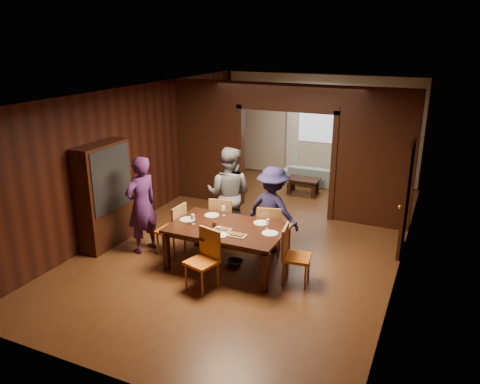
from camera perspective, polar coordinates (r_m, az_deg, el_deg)
The scene contains 32 objects.
floor at distance 9.51m, azimuth 2.19°, elevation -5.46°, with size 9.00×9.00×0.00m, color #562F18.
ceiling at distance 8.73m, azimuth 2.43°, elevation 12.17°, with size 5.50×9.00×0.02m, color silver.
room_walls at distance 10.72m, azimuth 6.13°, elevation 5.74°, with size 5.52×9.01×2.90m.
person_purple at distance 8.77m, azimuth -11.90°, elevation -1.55°, with size 0.67×0.44×1.83m, color #3D1C51.
person_grey at distance 9.07m, azimuth -1.38°, elevation -0.29°, with size 0.91×0.71×1.88m, color #53545A.
person_navy at distance 8.64m, azimuth 4.00°, elevation -2.18°, with size 1.06×0.61×1.64m, color #1A183E.
sofa at distance 12.83m, azimuth 9.20°, elevation 2.03°, with size 1.79×0.70×0.52m, color #92BBBF.
serving_bowl at distance 8.09m, azimuth -0.71°, elevation -3.81°, with size 0.30×0.30×0.07m, color black.
dining_table at distance 8.19m, azimuth -1.54°, elevation -6.72°, with size 1.98×1.23×0.76m, color black.
coffee_table at distance 12.06m, azimuth 7.70°, elevation 0.72°, with size 0.80×0.50×0.40m, color black.
chair_left at distance 8.74m, azimuth -8.44°, elevation -4.46°, with size 0.44×0.44×0.97m, color orange, non-canonical shape.
chair_right at distance 7.71m, azimuth 6.94°, elevation -7.69°, with size 0.44×0.44×0.97m, color #CB6113, non-canonical shape.
chair_far_l at distance 9.06m, azimuth -2.08°, elevation -3.40°, with size 0.44×0.44×0.97m, color orange, non-canonical shape.
chair_far_r at distance 8.65m, azimuth 3.64°, elevation -4.54°, with size 0.44×0.44×0.97m, color orange, non-canonical shape.
chair_near at distance 7.52m, azimuth -4.71°, elevation -8.32°, with size 0.44×0.44×0.97m, color orange, non-canonical shape.
hutch at distance 9.20m, azimuth -16.17°, elevation -0.39°, with size 0.40×1.20×2.00m, color black.
door_right at distance 9.03m, azimuth 19.60°, elevation -0.78°, with size 0.06×0.90×2.10m, color black.
window_far at distance 13.09m, azimuth 9.75°, elevation 8.81°, with size 1.20×0.03×1.30m, color silver.
curtain_left at distance 13.34m, azimuth 6.47°, elevation 7.18°, with size 0.35×0.06×2.40m, color white.
curtain_right at distance 12.97m, azimuth 12.81°, elevation 6.50°, with size 0.35×0.06×2.40m, color white.
plate_left at distance 8.37m, azimuth -6.44°, elevation -3.35°, with size 0.27×0.27×0.01m, color silver.
plate_far_l at distance 8.53m, azimuth -3.46°, elevation -2.84°, with size 0.27×0.27×0.01m, color silver.
plate_far_r at distance 8.18m, azimuth 2.62°, elevation -3.78°, with size 0.27×0.27×0.01m, color white.
plate_right at distance 7.78m, azimuth 3.67°, elevation -5.03°, with size 0.27×0.27×0.01m, color white.
plate_near at distance 7.72m, azimuth -2.57°, elevation -5.23°, with size 0.27×0.27×0.01m, color white.
platter_a at distance 7.90m, azimuth -2.16°, elevation -4.52°, with size 0.30×0.20×0.04m, color gray.
platter_b at distance 7.68m, azimuth -0.37°, elevation -5.23°, with size 0.30×0.20×0.04m, color gray.
wineglass_left at distance 8.15m, azimuth -5.76°, elevation -3.33°, with size 0.08×0.08×0.18m, color white, non-canonical shape.
wineglass_far at distance 8.50m, azimuth -2.02°, elevation -2.28°, with size 0.08×0.08×0.18m, color silver, non-canonical shape.
wineglass_right at distance 7.92m, azimuth 3.38°, elevation -3.93°, with size 0.08×0.08×0.18m, color white, non-canonical shape.
tumbler at distance 7.70m, azimuth -2.60°, elevation -4.75°, with size 0.07×0.07×0.14m, color white.
condiment_jar at distance 8.02m, azimuth -3.12°, elevation -3.90°, with size 0.08×0.08×0.11m, color #462210, non-canonical shape.
Camera 1 is at (3.24, -8.05, 3.90)m, focal length 35.00 mm.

